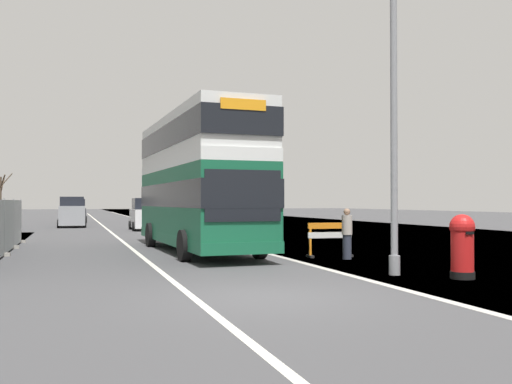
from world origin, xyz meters
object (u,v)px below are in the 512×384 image
object	(u,v)px
car_receding_mid	(72,213)
pedestrian_at_kerb	(347,234)
car_receding_far	(76,212)
roadworks_barrier	(330,236)
lamppost_foreground	(394,129)
car_oncoming_near	(146,215)
red_pillar_postbox	(462,243)
double_decker_bus	(198,180)

from	to	relation	value
car_receding_mid	pedestrian_at_kerb	xyz separation A→B (m)	(8.63, -27.66, -0.23)
car_receding_far	pedestrian_at_kerb	world-z (taller)	car_receding_far
roadworks_barrier	car_receding_mid	xyz separation A→B (m)	(-8.41, 26.81, 0.33)
lamppost_foreground	car_receding_mid	xyz separation A→B (m)	(-7.95, 31.66, -2.70)
car_receding_mid	car_receding_far	size ratio (longest dim) A/B	1.07
car_oncoming_near	car_receding_mid	xyz separation A→B (m)	(-4.68, 6.24, 0.07)
pedestrian_at_kerb	car_oncoming_near	bearing A→B (deg)	100.44
car_receding_mid	car_receding_far	bearing A→B (deg)	88.18
pedestrian_at_kerb	roadworks_barrier	bearing A→B (deg)	104.56
pedestrian_at_kerb	lamppost_foreground	bearing A→B (deg)	-99.58
car_oncoming_near	car_receding_mid	size ratio (longest dim) A/B	0.93
roadworks_barrier	car_oncoming_near	distance (m)	20.91
red_pillar_postbox	car_oncoming_near	distance (m)	26.93
red_pillar_postbox	car_receding_far	xyz separation A→B (m)	(-8.86, 42.29, 0.12)
car_oncoming_near	car_receding_far	xyz separation A→B (m)	(-4.38, 15.73, -0.01)
double_decker_bus	car_receding_mid	size ratio (longest dim) A/B	2.64
lamppost_foreground	car_oncoming_near	size ratio (longest dim) A/B	2.07
car_oncoming_near	car_receding_far	bearing A→B (deg)	105.55
lamppost_foreground	red_pillar_postbox	size ratio (longest dim) A/B	5.05
car_receding_far	lamppost_foreground	bearing A→B (deg)	-79.47
roadworks_barrier	car_receding_mid	distance (m)	28.10
red_pillar_postbox	car_receding_mid	xyz separation A→B (m)	(-9.16, 32.79, 0.20)
double_decker_bus	car_oncoming_near	xyz separation A→B (m)	(0.13, 17.11, -1.71)
car_receding_far	pedestrian_at_kerb	bearing A→B (deg)	-77.37
red_pillar_postbox	roadworks_barrier	xyz separation A→B (m)	(-0.75, 5.98, -0.13)
pedestrian_at_kerb	double_decker_bus	bearing A→B (deg)	133.35
double_decker_bus	pedestrian_at_kerb	bearing A→B (deg)	-46.65
double_decker_bus	lamppost_foreground	size ratio (longest dim) A/B	1.37
car_receding_far	pedestrian_at_kerb	size ratio (longest dim) A/B	2.32
car_oncoming_near	car_receding_mid	distance (m)	7.80
double_decker_bus	car_oncoming_near	bearing A→B (deg)	89.58
red_pillar_postbox	pedestrian_at_kerb	size ratio (longest dim) A/B	0.95
double_decker_bus	car_oncoming_near	distance (m)	17.19
car_oncoming_near	pedestrian_at_kerb	xyz separation A→B (m)	(3.95, -21.42, -0.16)
lamppost_foreground	car_oncoming_near	distance (m)	25.79
roadworks_barrier	car_oncoming_near	bearing A→B (deg)	100.27
lamppost_foreground	pedestrian_at_kerb	world-z (taller)	lamppost_foreground
roadworks_barrier	pedestrian_at_kerb	distance (m)	0.88
double_decker_bus	roadworks_barrier	world-z (taller)	double_decker_bus
lamppost_foreground	car_receding_mid	world-z (taller)	lamppost_foreground
red_pillar_postbox	car_receding_far	distance (m)	43.21
red_pillar_postbox	roadworks_barrier	distance (m)	6.03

